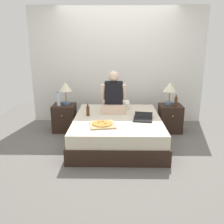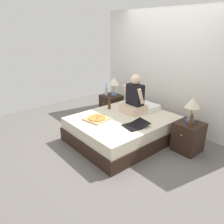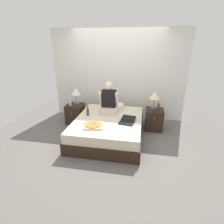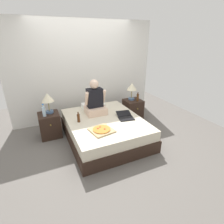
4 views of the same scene
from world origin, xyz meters
name	(u,v)px [view 2 (image 2 of 4)]	position (x,y,z in m)	size (l,w,h in m)	color
ground_plane	(123,139)	(0.00, 0.00, 0.00)	(5.79, 5.79, 0.00)	#66605B
wall_back	(168,69)	(0.00, 1.32, 1.25)	(3.79, 0.12, 2.50)	silver
bed	(123,128)	(0.00, 0.00, 0.23)	(1.57, 1.93, 0.47)	black
nightstand_left	(111,106)	(-1.08, 0.60, 0.27)	(0.44, 0.47, 0.55)	black
lamp_on_left_nightstand	(114,82)	(-1.04, 0.65, 0.87)	(0.26, 0.26, 0.45)	#4C6B93
water_bottle	(106,91)	(-1.16, 0.51, 0.66)	(0.07, 0.07, 0.28)	silver
nightstand_right	(188,137)	(1.08, 0.60, 0.27)	(0.44, 0.47, 0.55)	black
lamp_on_right_nightstand	(193,104)	(1.05, 0.65, 0.87)	(0.26, 0.26, 0.45)	#4C6B93
beer_bottle	(191,121)	(1.15, 0.50, 0.64)	(0.06, 0.06, 0.23)	#512D14
pillow	(146,106)	(-0.01, 0.68, 0.53)	(0.52, 0.34, 0.12)	white
person_seated	(134,99)	(-0.07, 0.37, 0.76)	(0.47, 0.40, 0.78)	beige
laptop	(135,125)	(0.44, -0.13, 0.49)	(0.38, 0.46, 0.07)	black
pizza_box	(97,119)	(-0.24, -0.45, 0.49)	(0.46, 0.46, 0.05)	tan
beer_bottle_on_bed	(109,105)	(-0.53, 0.10, 0.56)	(0.06, 0.06, 0.22)	#4C2811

